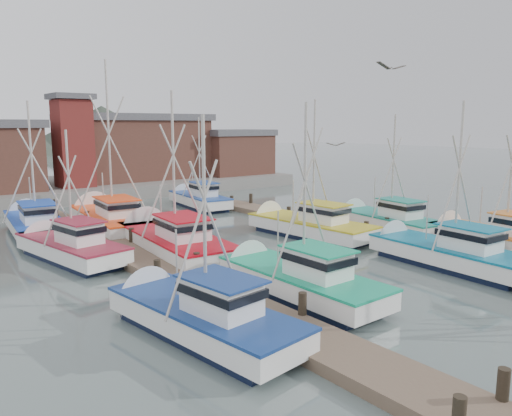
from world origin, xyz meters
TOP-DOWN VIEW (x-y plane):
  - ground at (0.00, 0.00)m, footprint 260.00×260.00m
  - dock_left at (-7.00, 4.04)m, footprint 2.30×46.00m
  - dock_right at (7.00, 4.04)m, footprint 2.30×46.00m
  - quay at (0.00, 37.00)m, footprint 44.00×16.00m
  - shed_center at (6.00, 37.00)m, footprint 14.84×9.54m
  - shed_right at (17.00, 34.00)m, footprint 8.48×6.36m
  - lookout_tower at (-2.00, 33.00)m, footprint 3.60×3.60m
  - boat_4 at (-4.08, 0.63)m, footprint 3.41×8.46m
  - boat_5 at (4.75, -0.79)m, footprint 3.54×8.95m
  - boat_6 at (-9.34, -0.23)m, footprint 3.49×8.56m
  - boat_7 at (9.80, -0.94)m, footprint 3.77×8.99m
  - boat_8 at (-4.61, 10.10)m, footprint 4.08×10.42m
  - boat_9 at (4.05, 8.38)m, footprint 3.72×9.31m
  - boat_10 at (-9.63, 11.97)m, footprint 3.74×8.44m
  - boat_11 at (9.33, 6.28)m, footprint 3.73×8.75m
  - boat_12 at (-4.66, 18.53)m, footprint 4.80×10.70m
  - boat_13 at (4.67, 22.25)m, footprint 3.51×8.44m
  - boat_14 at (-9.26, 19.45)m, footprint 3.92×9.60m
  - gull_near at (-3.98, -3.82)m, footprint 1.55×0.64m
  - gull_far at (4.33, 6.12)m, footprint 1.54×0.61m

SIDE VIEW (x-z plane):
  - ground at x=0.00m, z-range 0.00..0.00m
  - dock_left at x=-7.00m, z-range -0.54..0.96m
  - dock_right at x=7.00m, z-range -0.54..0.96m
  - quay at x=0.00m, z-range 0.00..1.20m
  - boat_10 at x=-9.63m, z-range -3.00..4.36m
  - boat_13 at x=4.67m, z-range -3.43..4.79m
  - boat_6 at x=-9.34m, z-range -3.29..4.65m
  - boat_4 at x=-4.08m, z-range -3.58..4.93m
  - boat_11 at x=9.33m, z-range -3.49..4.85m
  - boat_5 at x=4.75m, z-range -3.73..5.09m
  - boat_7 at x=9.80m, z-range -3.70..5.07m
  - boat_9 at x=4.05m, z-range -3.95..5.31m
  - boat_8 at x=-4.61m, z-range -4.16..5.52m
  - boat_14 at x=-9.26m, z-range -3.93..5.30m
  - boat_12 at x=-4.66m, z-range -5.35..6.73m
  - shed_right at x=17.00m, z-range 1.24..6.44m
  - shed_center at x=6.00m, z-range 1.24..8.14m
  - lookout_tower at x=-2.00m, z-range 1.30..9.80m
  - gull_far at x=4.33m, z-range 5.70..5.94m
  - gull_near at x=-3.98m, z-range 8.67..8.91m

